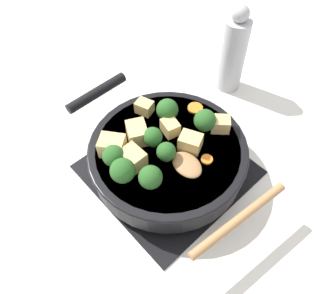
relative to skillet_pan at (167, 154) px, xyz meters
The scene contains 21 objects.
ground_plane 0.06m from the skillet_pan, 91.56° to the left, with size 2.40×2.40×0.00m, color white.
front_burner_grate 0.05m from the skillet_pan, 91.56° to the left, with size 0.31×0.31×0.03m.
skillet_pan is the anchor object (origin of this frame).
wooden_spoon 0.14m from the skillet_pan, 84.17° to the left, with size 0.21×0.20×0.02m.
tofu_cube_center_large 0.12m from the skillet_pan, 35.58° to the right, with size 0.05×0.04×0.04m, color #DBB770.
tofu_cube_near_handle 0.13m from the skillet_pan, 159.97° to the left, with size 0.04×0.03×0.03m, color #DBB770.
tofu_cube_east_chunk 0.06m from the skillet_pan, 133.15° to the left, with size 0.04×0.03×0.03m, color #DBB770.
tofu_cube_west_chunk 0.06m from the skillet_pan, 141.75° to the right, with size 0.04×0.03×0.03m, color #DBB770.
tofu_cube_back_piece 0.09m from the skillet_pan, 10.26° to the right, with size 0.05×0.04×0.04m, color #DBB770.
tofu_cube_front_piece 0.08m from the skillet_pan, 60.49° to the right, with size 0.05×0.04×0.04m, color #DBB770.
tofu_cube_mid_small 0.12m from the skillet_pan, 105.71° to the right, with size 0.04×0.03×0.03m, color #DBB770.
broccoli_floret_near_spoon 0.10m from the skillet_pan, 167.16° to the left, with size 0.05×0.05×0.05m.
broccoli_floret_center_top 0.09m from the skillet_pan, 132.99° to the right, with size 0.05×0.05×0.05m.
broccoli_floret_east_rim 0.12m from the skillet_pan, ahead, with size 0.05×0.05×0.05m.
broccoli_floret_west_rim 0.06m from the skillet_pan, 49.13° to the right, with size 0.04×0.04×0.05m.
broccoli_floret_north_edge 0.06m from the skillet_pan, 43.52° to the left, with size 0.04×0.04×0.04m.
broccoli_floret_south_cluster 0.12m from the skillet_pan, 19.59° to the right, with size 0.04×0.04×0.05m.
broccoli_floret_mid_floret 0.11m from the skillet_pan, 28.87° to the left, with size 0.04×0.04×0.05m.
carrot_slice_orange_thin 0.09m from the skillet_pan, 113.39° to the left, with size 0.02×0.02×0.01m, color orange.
carrot_slice_near_center 0.12m from the skillet_pan, 163.36° to the right, with size 0.03×0.03×0.01m, color orange.
pepper_mill 0.32m from the skillet_pan, 163.58° to the right, with size 0.06×0.06×0.23m.
Camera 1 is at (0.27, 0.29, 0.61)m, focal length 35.00 mm.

